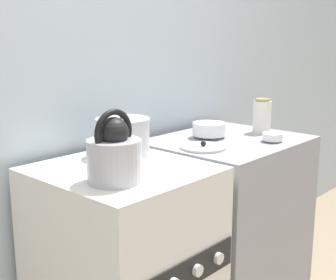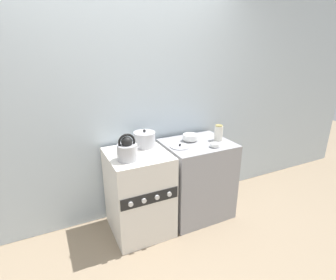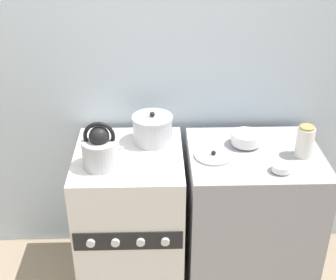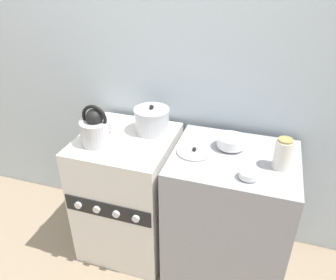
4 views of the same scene
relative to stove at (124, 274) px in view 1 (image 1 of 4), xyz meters
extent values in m
cube|color=silver|center=(0.00, 0.37, 0.82)|extent=(7.00, 0.06, 2.50)
cube|color=silver|center=(0.00, 0.00, 0.00)|extent=(0.57, 0.60, 0.86)
cube|color=black|center=(0.00, -0.30, 0.10)|extent=(0.55, 0.01, 0.11)
cylinder|color=silver|center=(0.06, -0.31, 0.10)|extent=(0.04, 0.02, 0.04)
cylinder|color=silver|center=(0.19, -0.31, 0.10)|extent=(0.04, 0.02, 0.04)
cube|color=#99999E|center=(0.67, 0.00, 0.00)|extent=(0.70, 0.59, 0.86)
cylinder|color=#B2B2B7|center=(-0.13, -0.11, 0.50)|extent=(0.18, 0.18, 0.14)
sphere|color=black|center=(-0.13, -0.11, 0.60)|extent=(0.10, 0.10, 0.10)
torus|color=black|center=(-0.13, -0.11, 0.60)|extent=(0.16, 0.02, 0.16)
cone|color=#B2B2B7|center=(-0.04, -0.11, 0.52)|extent=(0.09, 0.04, 0.07)
cylinder|color=#B2B2B7|center=(0.13, 0.13, 0.50)|extent=(0.21, 0.21, 0.14)
cylinder|color=#B2B2B7|center=(0.13, 0.13, 0.57)|extent=(0.22, 0.22, 0.01)
sphere|color=black|center=(0.13, 0.13, 0.60)|extent=(0.03, 0.03, 0.03)
cylinder|color=white|center=(0.63, 0.08, 0.43)|extent=(0.07, 0.07, 0.01)
cylinder|color=white|center=(0.63, 0.08, 0.47)|extent=(0.16, 0.16, 0.06)
cylinder|color=white|center=(0.76, -0.19, 0.43)|extent=(0.04, 0.04, 0.01)
cylinder|color=white|center=(0.76, -0.19, 0.45)|extent=(0.09, 0.09, 0.03)
cylinder|color=silver|center=(0.91, -0.04, 0.51)|extent=(0.09, 0.09, 0.16)
cylinder|color=#998C4C|center=(0.91, -0.04, 0.59)|extent=(0.08, 0.08, 0.01)
cylinder|color=#B2B2B7|center=(0.44, -0.03, 0.43)|extent=(0.20, 0.20, 0.01)
sphere|color=black|center=(0.44, -0.03, 0.45)|extent=(0.02, 0.02, 0.02)
camera|label=1|loc=(-1.11, -1.24, 0.91)|focal=50.00mm
camera|label=2|loc=(-0.75, -2.20, 1.39)|focal=28.00mm
camera|label=3|loc=(0.15, -2.11, 1.68)|focal=50.00mm
camera|label=4|loc=(0.78, -1.58, 1.42)|focal=35.00mm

